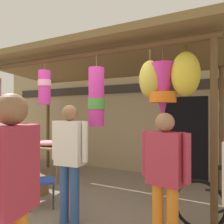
# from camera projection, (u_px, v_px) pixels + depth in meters

# --- Properties ---
(ground_plane) EXTENTS (30.00, 30.00, 0.00)m
(ground_plane) POSITION_uv_depth(u_px,v_px,m) (83.00, 211.00, 3.70)
(ground_plane) COLOR #756656
(shop_facade) EXTENTS (10.17, 0.29, 3.67)m
(shop_facade) POSITION_uv_depth(u_px,v_px,m) (143.00, 104.00, 6.17)
(shop_facade) COLOR #9E8966
(shop_facade) RESTS_ON ground_plane
(market_stall_canopy) EXTENTS (5.13, 2.47, 2.83)m
(market_stall_canopy) POSITION_uv_depth(u_px,v_px,m) (99.00, 69.00, 4.51)
(market_stall_canopy) COLOR brown
(market_stall_canopy) RESTS_ON ground_plane
(display_table) EXTENTS (1.33, 0.75, 0.78)m
(display_table) POSITION_uv_depth(u_px,v_px,m) (47.00, 149.00, 5.68)
(display_table) COLOR brown
(display_table) RESTS_ON ground_plane
(flower_heap_on_table) EXTENTS (0.58, 0.41, 0.14)m
(flower_heap_on_table) POSITION_uv_depth(u_px,v_px,m) (48.00, 143.00, 5.61)
(flower_heap_on_table) COLOR pink
(flower_heap_on_table) RESTS_ON display_table
(folding_chair) EXTENTS (0.56, 0.56, 0.84)m
(folding_chair) POSITION_uv_depth(u_px,v_px,m) (38.00, 177.00, 3.85)
(folding_chair) COLOR #2347A8
(folding_chair) RESTS_ON ground_plane
(wicker_basket_by_table) EXTENTS (0.41, 0.41, 0.23)m
(wicker_basket_by_table) POSITION_uv_depth(u_px,v_px,m) (38.00, 188.00, 4.49)
(wicker_basket_by_table) COLOR brown
(wicker_basket_by_table) RESTS_ON ground_plane
(customer_foreground) EXTENTS (0.58, 0.29, 1.60)m
(customer_foreground) POSITION_uv_depth(u_px,v_px,m) (165.00, 171.00, 2.56)
(customer_foreground) COLOR orange
(customer_foreground) RESTS_ON ground_plane
(shopper_by_bananas) EXTENTS (0.30, 0.58, 1.74)m
(shopper_by_bananas) POSITION_uv_depth(u_px,v_px,m) (11.00, 190.00, 1.65)
(shopper_by_bananas) COLOR orange
(shopper_by_bananas) RESTS_ON ground_plane
(passerby_at_right) EXTENTS (0.59, 0.26, 1.72)m
(passerby_at_right) POSITION_uv_depth(u_px,v_px,m) (70.00, 153.00, 3.27)
(passerby_at_right) COLOR #2D5193
(passerby_at_right) RESTS_ON ground_plane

